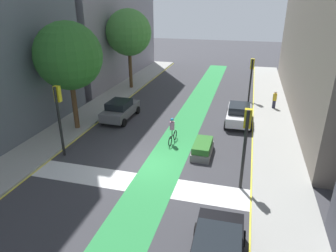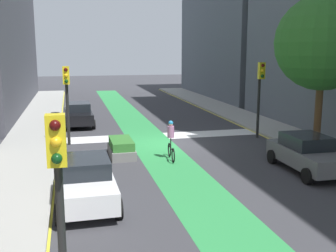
{
  "view_description": "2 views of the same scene",
  "coord_description": "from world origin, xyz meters",
  "px_view_note": "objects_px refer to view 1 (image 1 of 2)",
  "views": [
    {
      "loc": [
        5.2,
        -14.78,
        9.09
      ],
      "look_at": [
        0.39,
        3.07,
        1.27
      ],
      "focal_mm": 32.22,
      "sensor_mm": 36.0,
      "label": 1
    },
    {
      "loc": [
        5.2,
        21.34,
        5.18
      ],
      "look_at": [
        0.83,
        3.21,
        1.62
      ],
      "focal_mm": 43.3,
      "sensor_mm": 36.0,
      "label": 2
    }
  ],
  "objects_px": {
    "traffic_signal_far_right": "(251,72)",
    "car_grey_left_far": "(120,110)",
    "street_tree_far": "(129,33)",
    "cyclist_in_lane": "(172,130)",
    "median_planter": "(202,149)",
    "traffic_signal_near_left": "(59,108)",
    "car_white_right_far": "(239,114)",
    "traffic_signal_near_right": "(246,134)",
    "street_tree_near": "(68,56)",
    "pedestrian_sidewalk_right_a": "(275,100)"
  },
  "relations": [
    {
      "from": "car_grey_left_far",
      "to": "car_white_right_far",
      "type": "bearing_deg",
      "value": 9.43
    },
    {
      "from": "car_white_right_far",
      "to": "traffic_signal_near_left",
      "type": "bearing_deg",
      "value": -141.62
    },
    {
      "from": "traffic_signal_near_left",
      "to": "traffic_signal_far_right",
      "type": "xyz_separation_m",
      "value": [
        10.96,
        14.08,
        -0.26
      ]
    },
    {
      "from": "traffic_signal_near_left",
      "to": "median_planter",
      "type": "bearing_deg",
      "value": 15.02
    },
    {
      "from": "cyclist_in_lane",
      "to": "median_planter",
      "type": "xyz_separation_m",
      "value": [
        2.23,
        -1.08,
        -0.57
      ]
    },
    {
      "from": "cyclist_in_lane",
      "to": "street_tree_near",
      "type": "relative_size",
      "value": 0.24
    },
    {
      "from": "traffic_signal_far_right",
      "to": "car_grey_left_far",
      "type": "xyz_separation_m",
      "value": [
        -10.03,
        -7.47,
        -2.04
      ]
    },
    {
      "from": "car_grey_left_far",
      "to": "median_planter",
      "type": "bearing_deg",
      "value": -30.36
    },
    {
      "from": "cyclist_in_lane",
      "to": "car_white_right_far",
      "type": "bearing_deg",
      "value": 49.28
    },
    {
      "from": "traffic_signal_near_left",
      "to": "car_white_right_far",
      "type": "relative_size",
      "value": 1.05
    },
    {
      "from": "traffic_signal_near_left",
      "to": "car_white_right_far",
      "type": "bearing_deg",
      "value": 38.38
    },
    {
      "from": "car_white_right_far",
      "to": "median_planter",
      "type": "bearing_deg",
      "value": -108.07
    },
    {
      "from": "traffic_signal_near_right",
      "to": "street_tree_near",
      "type": "relative_size",
      "value": 0.56
    },
    {
      "from": "median_planter",
      "to": "street_tree_far",
      "type": "bearing_deg",
      "value": 127.26
    },
    {
      "from": "traffic_signal_far_right",
      "to": "traffic_signal_near_right",
      "type": "bearing_deg",
      "value": -90.34
    },
    {
      "from": "traffic_signal_near_right",
      "to": "pedestrian_sidewalk_right_a",
      "type": "distance_m",
      "value": 13.3
    },
    {
      "from": "traffic_signal_near_left",
      "to": "median_planter",
      "type": "xyz_separation_m",
      "value": [
        8.38,
        2.25,
        -2.7
      ]
    },
    {
      "from": "traffic_signal_near_left",
      "to": "traffic_signal_far_right",
      "type": "height_order",
      "value": "traffic_signal_near_left"
    },
    {
      "from": "street_tree_near",
      "to": "car_grey_left_far",
      "type": "bearing_deg",
      "value": 51.0
    },
    {
      "from": "cyclist_in_lane",
      "to": "pedestrian_sidewalk_right_a",
      "type": "height_order",
      "value": "cyclist_in_lane"
    },
    {
      "from": "traffic_signal_near_left",
      "to": "cyclist_in_lane",
      "type": "height_order",
      "value": "traffic_signal_near_left"
    },
    {
      "from": "traffic_signal_near_left",
      "to": "median_planter",
      "type": "relative_size",
      "value": 1.83
    },
    {
      "from": "car_white_right_far",
      "to": "pedestrian_sidewalk_right_a",
      "type": "bearing_deg",
      "value": 54.82
    },
    {
      "from": "cyclist_in_lane",
      "to": "street_tree_far",
      "type": "height_order",
      "value": "street_tree_far"
    },
    {
      "from": "cyclist_in_lane",
      "to": "pedestrian_sidewalk_right_a",
      "type": "bearing_deg",
      "value": 51.7
    },
    {
      "from": "cyclist_in_lane",
      "to": "street_tree_far",
      "type": "bearing_deg",
      "value": 122.73
    },
    {
      "from": "street_tree_near",
      "to": "pedestrian_sidewalk_right_a",
      "type": "bearing_deg",
      "value": 30.14
    },
    {
      "from": "car_white_right_far",
      "to": "car_grey_left_far",
      "type": "bearing_deg",
      "value": -170.57
    },
    {
      "from": "traffic_signal_far_right",
      "to": "street_tree_near",
      "type": "bearing_deg",
      "value": -140.1
    },
    {
      "from": "street_tree_near",
      "to": "traffic_signal_near_right",
      "type": "bearing_deg",
      "value": -20.26
    },
    {
      "from": "traffic_signal_near_left",
      "to": "cyclist_in_lane",
      "type": "bearing_deg",
      "value": 28.43
    },
    {
      "from": "car_white_right_far",
      "to": "cyclist_in_lane",
      "type": "relative_size",
      "value": 2.27
    },
    {
      "from": "traffic_signal_far_right",
      "to": "car_grey_left_far",
      "type": "bearing_deg",
      "value": -143.31
    },
    {
      "from": "cyclist_in_lane",
      "to": "median_planter",
      "type": "bearing_deg",
      "value": -25.74
    },
    {
      "from": "traffic_signal_near_right",
      "to": "car_white_right_far",
      "type": "distance_m",
      "value": 9.19
    },
    {
      "from": "car_white_right_far",
      "to": "cyclist_in_lane",
      "type": "height_order",
      "value": "cyclist_in_lane"
    },
    {
      "from": "cyclist_in_lane",
      "to": "median_planter",
      "type": "relative_size",
      "value": 0.77
    },
    {
      "from": "car_grey_left_far",
      "to": "street_tree_far",
      "type": "distance_m",
      "value": 10.38
    },
    {
      "from": "traffic_signal_near_left",
      "to": "pedestrian_sidewalk_right_a",
      "type": "distance_m",
      "value": 18.07
    },
    {
      "from": "street_tree_near",
      "to": "street_tree_far",
      "type": "distance_m",
      "value": 11.54
    },
    {
      "from": "street_tree_far",
      "to": "street_tree_near",
      "type": "bearing_deg",
      "value": -89.02
    },
    {
      "from": "traffic_signal_near_right",
      "to": "pedestrian_sidewalk_right_a",
      "type": "xyz_separation_m",
      "value": [
        2.28,
        12.94,
        -2.08
      ]
    },
    {
      "from": "car_grey_left_far",
      "to": "median_planter",
      "type": "xyz_separation_m",
      "value": [
        7.44,
        -4.36,
        -0.4
      ]
    },
    {
      "from": "traffic_signal_far_right",
      "to": "street_tree_near",
      "type": "distance_m",
      "value": 16.28
    },
    {
      "from": "pedestrian_sidewalk_right_a",
      "to": "median_planter",
      "type": "height_order",
      "value": "pedestrian_sidewalk_right_a"
    },
    {
      "from": "pedestrian_sidewalk_right_a",
      "to": "median_planter",
      "type": "bearing_deg",
      "value": -115.63
    },
    {
      "from": "traffic_signal_near_left",
      "to": "traffic_signal_far_right",
      "type": "bearing_deg",
      "value": 52.09
    },
    {
      "from": "traffic_signal_far_right",
      "to": "street_tree_near",
      "type": "xyz_separation_m",
      "value": [
        -12.32,
        -10.3,
        2.62
      ]
    },
    {
      "from": "street_tree_near",
      "to": "median_planter",
      "type": "xyz_separation_m",
      "value": [
        9.73,
        -1.52,
        -5.06
      ]
    },
    {
      "from": "traffic_signal_far_right",
      "to": "car_white_right_far",
      "type": "xyz_separation_m",
      "value": [
        -0.66,
        -5.91,
        -2.04
      ]
    }
  ]
}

